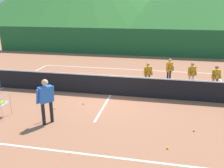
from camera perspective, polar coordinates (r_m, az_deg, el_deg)
ground_plane at (r=11.59m, az=-0.35°, el=-2.59°), size 120.00×120.00×0.00m
line_baseline_near at (r=7.40m, az=-8.36°, el=-15.60°), size 11.29×0.08×0.01m
line_baseline_far at (r=16.26m, az=3.24°, el=3.47°), size 11.29×0.08×0.01m
line_sideline_west at (r=13.83m, az=-23.90°, el=-0.72°), size 0.08×9.82×0.01m
line_service_center at (r=11.58m, az=-0.35°, el=-2.58°), size 0.08×5.75×0.01m
tennis_net at (r=11.42m, az=-0.36°, el=-0.24°), size 11.71×0.08×1.05m
instructor at (r=8.86m, az=-15.10°, el=-3.01°), size 0.58×0.81×1.65m
student_0 at (r=12.60m, az=8.34°, el=2.64°), size 0.48×0.68×1.29m
student_1 at (r=13.63m, az=13.26°, el=3.58°), size 0.44×0.71×1.32m
student_2 at (r=13.07m, az=18.12°, el=2.53°), size 0.50×0.68×1.31m
student_3 at (r=12.95m, az=23.07°, el=1.75°), size 0.51×0.64×1.28m
tennis_ball_1 at (r=8.85m, az=18.57°, el=-10.20°), size 0.07×0.07×0.07m
tennis_ball_2 at (r=10.34m, az=-13.19°, el=-5.52°), size 0.07×0.07×0.07m
tennis_ball_3 at (r=10.61m, az=-6.68°, el=-4.52°), size 0.07×0.07×0.07m
tennis_ball_4 at (r=11.92m, az=-15.51°, el=-2.50°), size 0.07×0.07×0.07m
tennis_ball_5 at (r=7.67m, az=12.82°, el=-14.31°), size 0.07×0.07×0.07m
windscreen_fence at (r=20.61m, az=5.23°, el=9.66°), size 24.83×0.08×2.21m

